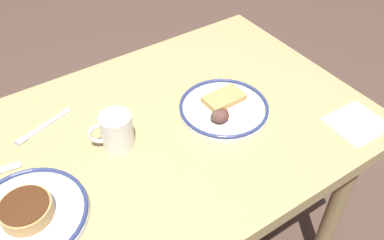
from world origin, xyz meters
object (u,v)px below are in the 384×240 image
object	(u,v)px
plate_near_main	(223,108)
coffee_mug	(116,130)
paper_napkin	(356,123)
fork_near	(44,126)
plate_center_pancakes	(28,214)

from	to	relation	value
plate_near_main	coffee_mug	bearing A→B (deg)	-10.19
plate_near_main	paper_napkin	size ratio (longest dim) A/B	1.77
coffee_mug	fork_near	bearing A→B (deg)	-50.76
fork_near	paper_napkin	bearing A→B (deg)	146.88
plate_center_pancakes	paper_napkin	distance (m)	0.91
fork_near	plate_center_pancakes	bearing A→B (deg)	64.92
plate_near_main	plate_center_pancakes	xyz separation A→B (m)	(0.59, 0.05, 0.00)
coffee_mug	plate_near_main	bearing A→B (deg)	169.81
paper_napkin	fork_near	xyz separation A→B (m)	(0.75, -0.49, 0.00)
plate_near_main	paper_napkin	distance (m)	0.38
coffee_mug	fork_near	xyz separation A→B (m)	(0.15, -0.18, -0.05)
plate_near_main	coffee_mug	distance (m)	0.32
plate_center_pancakes	paper_napkin	xyz separation A→B (m)	(-0.88, 0.21, -0.01)
plate_near_main	coffee_mug	xyz separation A→B (m)	(0.32, -0.06, 0.04)
plate_near_main	plate_center_pancakes	size ratio (longest dim) A/B	0.97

